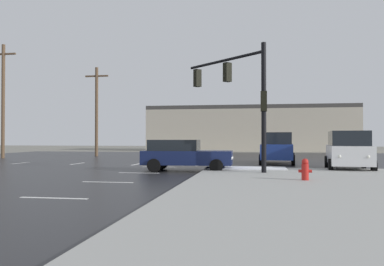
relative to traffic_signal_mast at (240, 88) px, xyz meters
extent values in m
plane|color=slate|center=(-4.77, 5.14, -4.07)|extent=(120.00, 120.00, 0.00)
cube|color=#232326|center=(-4.77, 5.14, -4.06)|extent=(44.00, 44.00, 0.02)
cube|color=white|center=(0.23, 1.14, -3.90)|extent=(4.00, 1.60, 0.06)
cube|color=silver|center=(-4.77, -8.86, -4.05)|extent=(2.00, 0.15, 0.01)
cube|color=silver|center=(-4.77, -4.86, -4.05)|extent=(2.00, 0.15, 0.01)
cube|color=silver|center=(-4.77, -0.86, -4.05)|extent=(2.00, 0.15, 0.01)
cube|color=silver|center=(-4.77, 3.14, -4.05)|extent=(2.00, 0.15, 0.01)
cube|color=silver|center=(-4.77, 7.14, -4.05)|extent=(2.00, 0.15, 0.01)
cube|color=silver|center=(-4.77, 11.14, -4.05)|extent=(2.00, 0.15, 0.01)
cube|color=silver|center=(-4.77, 15.14, -4.05)|extent=(2.00, 0.15, 0.01)
cube|color=silver|center=(-4.77, 19.14, -4.05)|extent=(2.00, 0.15, 0.01)
cube|color=silver|center=(-4.77, 23.14, -4.05)|extent=(2.00, 0.15, 0.01)
cube|color=silver|center=(-14.77, 5.14, -4.05)|extent=(0.15, 2.00, 0.01)
cube|color=silver|center=(-10.77, 5.14, -4.05)|extent=(0.15, 2.00, 0.01)
cube|color=silver|center=(-6.77, 5.14, -4.05)|extent=(0.15, 2.00, 0.01)
cube|color=silver|center=(-2.77, 5.14, -4.05)|extent=(0.15, 2.00, 0.01)
cube|color=silver|center=(1.23, 5.14, -4.05)|extent=(0.15, 2.00, 0.01)
cube|color=silver|center=(5.23, 5.14, -4.05)|extent=(0.15, 2.00, 0.01)
cube|color=silver|center=(-1.27, 1.14, -4.05)|extent=(0.45, 7.00, 0.01)
cylinder|color=black|center=(1.10, -1.03, -1.00)|extent=(0.22, 0.22, 5.86)
cylinder|color=black|center=(-0.85, 0.80, 1.52)|extent=(4.00, 3.77, 0.14)
cube|color=black|center=(-0.66, 0.62, 0.90)|extent=(0.45, 0.45, 0.95)
sphere|color=red|center=(-0.78, 0.73, 1.18)|extent=(0.20, 0.20, 0.20)
cube|color=black|center=(-2.42, 2.27, 0.90)|extent=(0.45, 0.45, 0.95)
sphere|color=red|center=(-2.53, 2.38, 1.18)|extent=(0.20, 0.20, 0.20)
cube|color=black|center=(1.10, -1.03, -0.73)|extent=(0.28, 0.36, 0.90)
cylinder|color=red|center=(2.53, -4.04, -3.63)|extent=(0.26, 0.26, 0.60)
sphere|color=red|center=(2.53, -4.04, -3.26)|extent=(0.25, 0.25, 0.25)
cylinder|color=red|center=(2.35, -4.04, -3.60)|extent=(0.12, 0.11, 0.11)
cylinder|color=red|center=(2.71, -4.04, -3.60)|extent=(0.12, 0.11, 0.11)
cube|color=#BCB29E|center=(-0.07, 34.93, -1.36)|extent=(26.99, 8.00, 5.43)
cube|color=#3F3D3A|center=(-0.07, 34.93, 1.61)|extent=(26.99, 8.00, 0.50)
cube|color=navy|center=(2.14, 7.42, -3.25)|extent=(2.34, 4.94, 0.95)
cube|color=black|center=(2.14, 7.42, -2.40)|extent=(2.06, 3.50, 0.75)
cylinder|color=black|center=(1.31, 9.13, -3.72)|extent=(0.27, 0.68, 0.66)
cylinder|color=black|center=(3.25, 8.97, -3.72)|extent=(0.27, 0.68, 0.66)
cylinder|color=black|center=(1.04, 5.87, -3.72)|extent=(0.27, 0.68, 0.66)
cylinder|color=black|center=(2.98, 5.71, -3.72)|extent=(0.27, 0.68, 0.66)
sphere|color=white|center=(1.71, 9.81, -3.25)|extent=(0.18, 0.18, 0.18)
sphere|color=white|center=(2.96, 9.71, -3.25)|extent=(0.18, 0.18, 0.18)
cube|color=#141E47|center=(-2.68, 0.66, -3.37)|extent=(4.54, 1.91, 0.70)
cube|color=black|center=(-3.36, 0.65, -2.75)|extent=(2.51, 1.72, 0.55)
cylinder|color=black|center=(-1.18, 1.60, -3.72)|extent=(0.67, 0.24, 0.66)
cylinder|color=black|center=(-1.13, -0.20, -3.72)|extent=(0.67, 0.24, 0.66)
cylinder|color=black|center=(-4.24, 1.53, -3.72)|extent=(0.67, 0.24, 0.66)
cylinder|color=black|center=(-4.19, -0.27, -3.72)|extent=(0.67, 0.24, 0.66)
sphere|color=white|center=(-0.50, 1.29, -3.37)|extent=(0.18, 0.18, 0.18)
sphere|color=white|center=(-0.47, 0.14, -3.37)|extent=(0.18, 0.18, 0.18)
cube|color=white|center=(5.51, 2.66, -3.25)|extent=(2.47, 4.99, 0.95)
cube|color=black|center=(5.51, 2.66, -2.40)|extent=(2.16, 3.54, 0.75)
cylinder|color=black|center=(6.30, 0.93, -3.72)|extent=(0.29, 0.68, 0.66)
cylinder|color=black|center=(4.36, 1.15, -3.72)|extent=(0.29, 0.68, 0.66)
cylinder|color=black|center=(6.66, 4.18, -3.72)|extent=(0.29, 0.68, 0.66)
cylinder|color=black|center=(4.72, 4.39, -3.72)|extent=(0.29, 0.68, 0.66)
sphere|color=white|center=(5.87, 0.26, -3.25)|extent=(0.18, 0.18, 0.18)
sphere|color=white|center=(4.63, 0.40, -3.25)|extent=(0.18, 0.18, 0.18)
cylinder|color=brown|center=(-20.09, 10.81, 0.68)|extent=(0.28, 0.28, 9.51)
cube|color=brown|center=(-20.09, 10.81, 4.64)|extent=(2.20, 0.14, 0.14)
cylinder|color=brown|center=(-13.79, 15.36, 0.04)|extent=(0.28, 0.28, 8.22)
cube|color=brown|center=(-13.79, 15.36, 3.35)|extent=(2.20, 0.14, 0.14)
camera|label=1|loc=(0.77, -18.99, -2.40)|focal=36.86mm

